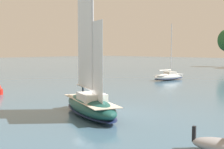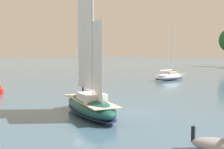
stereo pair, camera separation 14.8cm
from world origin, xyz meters
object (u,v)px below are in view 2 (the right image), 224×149
Objects in this scene: motor_tender at (222,146)px; channel_buoy at (0,89)px; sailboat_main at (90,103)px; sailboat_moored_mid_channel at (170,76)px.

motor_tender is 2.16× the size of channel_buoy.
sailboat_main is at bearing 172.02° from motor_tender.
motor_tender is (13.48, -1.89, -0.68)m from sailboat_main.
channel_buoy is (-5.83, -32.92, -0.06)m from sailboat_moored_mid_channel.
sailboat_main reaches higher than sailboat_moored_mid_channel.
channel_buoy reaches higher than motor_tender.
sailboat_moored_mid_channel is 6.29× the size of channel_buoy.
channel_buoy is (-18.87, 0.75, -0.43)m from sailboat_main.
sailboat_main is 3.75× the size of motor_tender.
sailboat_moored_mid_channel reaches higher than motor_tender.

